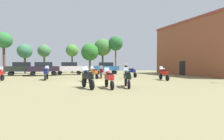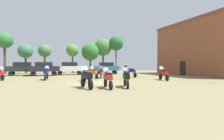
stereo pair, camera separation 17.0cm
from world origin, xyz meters
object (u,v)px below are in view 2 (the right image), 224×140
object	(u,v)px
tree_4	(116,44)
tree_7	(45,51)
car_2	(23,68)
motorcycle_12	(132,72)
tree_1	(72,51)
motorcycle_3	(46,73)
car_1	(70,67)
tree_6	(90,52)
motorcycle_9	(94,72)
motorcycle_7	(126,77)
tree_5	(4,41)
person_1	(126,70)
brick_building	(202,48)
motorcycle_1	(101,72)
car_4	(44,68)
motorcycle_5	(108,78)
tree_9	(103,48)
motorcycle_10	(87,74)
tree_3	(25,52)
car_3	(106,67)
motorcycle_2	(164,73)
motorcycle_4	(86,78)

from	to	relation	value
tree_4	tree_7	size ratio (longest dim) A/B	1.46
car_2	tree_4	xyz separation A→B (m)	(16.84, 4.25, 4.84)
motorcycle_12	tree_1	world-z (taller)	tree_1
motorcycle_3	car_2	size ratio (longest dim) A/B	0.53
car_1	tree_6	bearing A→B (deg)	-34.80
motorcycle_9	tree_6	distance (m)	14.06
motorcycle_9	tree_1	world-z (taller)	tree_1
motorcycle_3	motorcycle_7	world-z (taller)	motorcycle_3
tree_4	tree_5	bearing A→B (deg)	177.51
person_1	tree_4	bearing A→B (deg)	11.14
person_1	tree_7	distance (m)	17.74
brick_building	tree_7	distance (m)	26.19
motorcycle_1	motorcycle_12	xyz separation A→B (m)	(4.15, -0.13, -0.02)
motorcycle_9	car_4	size ratio (longest dim) A/B	0.47
car_2	motorcycle_3	bearing A→B (deg)	-159.94
motorcycle_5	tree_9	distance (m)	23.95
tree_9	motorcycle_10	bearing A→B (deg)	-111.62
motorcycle_10	tree_3	distance (m)	19.73
tree_3	tree_7	bearing A→B (deg)	-24.99
motorcycle_5	car_3	distance (m)	16.87
person_1	motorcycle_1	bearing A→B (deg)	71.34
motorcycle_5	car_1	world-z (taller)	car_1
motorcycle_10	tree_9	world-z (taller)	tree_9
motorcycle_7	person_1	xyz separation A→B (m)	(2.84, 6.19, 0.30)
motorcycle_1	tree_9	world-z (taller)	tree_9
motorcycle_1	car_1	distance (m)	8.20
tree_6	tree_9	world-z (taller)	tree_9
car_4	person_1	distance (m)	12.94
tree_1	tree_7	xyz separation A→B (m)	(-4.99, -0.81, -0.29)
motorcycle_9	tree_6	size ratio (longest dim) A/B	0.35
motorcycle_1	tree_4	size ratio (longest dim) A/B	0.28
motorcycle_10	car_1	world-z (taller)	car_1
motorcycle_3	car_2	world-z (taller)	car_2
motorcycle_2	car_2	bearing A→B (deg)	149.59
motorcycle_4	tree_9	bearing A→B (deg)	61.37
motorcycle_4	tree_6	world-z (taller)	tree_6
motorcycle_12	tree_3	bearing A→B (deg)	-50.71
brick_building	motorcycle_9	size ratio (longest dim) A/B	7.02
motorcycle_5	motorcycle_7	world-z (taller)	motorcycle_7
tree_3	motorcycle_3	bearing A→B (deg)	-75.05
tree_7	motorcycle_3	bearing A→B (deg)	-87.45
tree_7	motorcycle_7	bearing A→B (deg)	-73.64
person_1	car_2	bearing A→B (deg)	76.11
person_1	tree_5	bearing A→B (deg)	72.44
motorcycle_5	car_1	xyz separation A→B (m)	(-0.96, 16.27, 0.46)
motorcycle_5	person_1	size ratio (longest dim) A/B	1.21
motorcycle_3	tree_3	xyz separation A→B (m)	(-3.85, 14.42, 3.25)
tree_3	car_3	bearing A→B (deg)	-26.72
motorcycle_1	motorcycle_2	distance (m)	7.40
tree_1	tree_6	size ratio (longest dim) A/B	0.95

